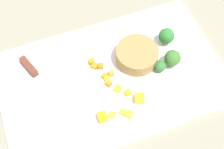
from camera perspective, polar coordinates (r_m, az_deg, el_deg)
The scene contains 21 objects.
ground_plane at distance 0.80m, azimuth 0.00°, elevation -0.80°, with size 4.00×4.00×0.00m, color gray.
cutting_board at distance 0.79m, azimuth 0.00°, elevation -0.58°, with size 0.55×0.34×0.01m, color white.
prep_bowl at distance 0.80m, azimuth 4.50°, elevation 3.48°, with size 0.11×0.11×0.04m, color olive.
chef_knife at distance 0.78m, azimuth -11.90°, elevation -1.93°, with size 0.12×0.29×0.02m.
carrot_dice_0 at distance 0.78m, azimuth -1.37°, elevation -0.27°, with size 0.01×0.01×0.01m, color orange.
carrot_dice_1 at distance 0.77m, azimuth -0.60°, elevation -1.65°, with size 0.01×0.01×0.01m, color orange.
carrot_dice_2 at distance 0.80m, azimuth -3.12°, elevation 1.54°, with size 0.02×0.01×0.01m, color orange.
carrot_dice_3 at distance 0.79m, azimuth -2.03°, elevation 1.50°, with size 0.01×0.01×0.01m, color orange.
carrot_dice_4 at distance 0.80m, azimuth -3.67°, elevation 2.29°, with size 0.01×0.01×0.01m, color orange.
carrot_dice_5 at distance 0.78m, azimuth -0.49°, elevation 0.07°, with size 0.01×0.01×0.01m, color orange.
pepper_dice_0 at distance 0.76m, azimuth 0.91°, elevation -2.64°, with size 0.02×0.01×0.01m, color yellow.
pepper_dice_1 at distance 0.73m, azimuth 2.86°, elevation -7.19°, with size 0.02×0.02×0.01m, color yellow.
pepper_dice_2 at distance 0.74m, azimuth 1.96°, elevation -6.74°, with size 0.01×0.01×0.01m, color yellow.
pepper_dice_3 at distance 0.73m, azimuth 0.03°, elevation -7.25°, with size 0.01×0.01×0.01m, color yellow.
pepper_dice_4 at distance 0.76m, azimuth 2.87°, elevation -3.26°, with size 0.01×0.01×0.01m, color yellow.
pepper_dice_5 at distance 0.73m, azimuth -1.68°, elevation -7.62°, with size 0.02×0.02×0.02m, color yellow.
pepper_dice_6 at distance 0.78m, azimuth -0.84°, elevation -0.85°, with size 0.01×0.01×0.01m, color yellow.
pepper_dice_7 at distance 0.75m, azimuth 4.95°, elevation -4.25°, with size 0.02×0.02×0.02m, color yellow.
broccoli_floret_0 at distance 0.80m, azimuth 10.76°, elevation 2.90°, with size 0.04×0.04×0.05m.
broccoli_floret_1 at distance 0.83m, azimuth 9.71°, elevation 6.80°, with size 0.04×0.04×0.05m.
broccoli_floret_2 at distance 0.79m, azimuth 8.59°, elevation 1.46°, with size 0.03×0.03×0.03m.
Camera 1 is at (0.14, 0.37, 0.69)m, focal length 51.13 mm.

